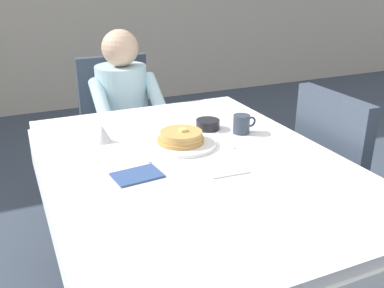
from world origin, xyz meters
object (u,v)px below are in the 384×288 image
(diner_person, at_px, (125,107))
(plate_breakfast, at_px, (183,144))
(knife_right_of_plate, at_px, (225,140))
(syrup_pitcher, at_px, (102,134))
(spoon_near_edge, at_px, (232,175))
(chair_diner, at_px, (119,122))
(dining_table_main, at_px, (195,181))
(bowl_butter, at_px, (208,124))
(cup_coffee, at_px, (242,124))
(chair_right_side, at_px, (342,174))
(fork_left_of_plate, at_px, (142,154))
(breakfast_stack, at_px, (181,137))

(diner_person, bearing_deg, plate_breakfast, 91.05)
(diner_person, xyz_separation_m, knife_right_of_plate, (0.21, -0.88, 0.07))
(diner_person, relative_size, syrup_pitcher, 14.00)
(knife_right_of_plate, bearing_deg, spoon_near_edge, 162.43)
(chair_diner, distance_m, diner_person, 0.21)
(dining_table_main, distance_m, chair_diner, 1.18)
(bowl_butter, relative_size, spoon_near_edge, 0.73)
(chair_diner, height_order, syrup_pitcher, chair_diner)
(cup_coffee, distance_m, knife_right_of_plate, 0.13)
(chair_right_side, xyz_separation_m, knife_right_of_plate, (-0.56, 0.14, 0.21))
(dining_table_main, height_order, cup_coffee, cup_coffee)
(plate_breakfast, relative_size, bowl_butter, 2.55)
(diner_person, distance_m, plate_breakfast, 0.86)
(fork_left_of_plate, xyz_separation_m, knife_right_of_plate, (0.38, 0.00, 0.00))
(breakfast_stack, bearing_deg, plate_breakfast, -33.46)
(chair_right_side, height_order, plate_breakfast, chair_right_side)
(cup_coffee, xyz_separation_m, knife_right_of_plate, (-0.11, -0.05, -0.04))
(fork_left_of_plate, bearing_deg, spoon_near_edge, -145.44)
(bowl_butter, height_order, syrup_pitcher, syrup_pitcher)
(syrup_pitcher, relative_size, knife_right_of_plate, 0.40)
(breakfast_stack, relative_size, fork_left_of_plate, 1.10)
(cup_coffee, bearing_deg, chair_right_side, -22.99)
(plate_breakfast, bearing_deg, dining_table_main, -96.16)
(breakfast_stack, relative_size, knife_right_of_plate, 0.99)
(dining_table_main, relative_size, bowl_butter, 13.85)
(plate_breakfast, xyz_separation_m, syrup_pitcher, (-0.30, 0.18, 0.03))
(dining_table_main, height_order, diner_person, diner_person)
(diner_person, height_order, fork_left_of_plate, diner_person)
(chair_right_side, bearing_deg, fork_left_of_plate, -98.31)
(breakfast_stack, bearing_deg, fork_left_of_plate, -172.37)
(dining_table_main, relative_size, syrup_pitcher, 19.05)
(fork_left_of_plate, bearing_deg, cup_coffee, -86.70)
(diner_person, relative_size, fork_left_of_plate, 6.22)
(syrup_pitcher, height_order, knife_right_of_plate, syrup_pitcher)
(diner_person, bearing_deg, dining_table_main, 89.93)
(chair_right_side, bearing_deg, chair_diner, -146.67)
(cup_coffee, height_order, syrup_pitcher, cup_coffee)
(knife_right_of_plate, xyz_separation_m, spoon_near_edge, (-0.14, -0.31, 0.00))
(spoon_near_edge, bearing_deg, diner_person, 97.00)
(spoon_near_edge, bearing_deg, plate_breakfast, 102.30)
(spoon_near_edge, bearing_deg, fork_left_of_plate, 131.33)
(chair_diner, bearing_deg, spoon_near_edge, 92.77)
(plate_breakfast, relative_size, breakfast_stack, 1.42)
(knife_right_of_plate, bearing_deg, plate_breakfast, 90.69)
(cup_coffee, distance_m, fork_left_of_plate, 0.50)
(knife_right_of_plate, bearing_deg, cup_coffee, -57.84)
(chair_right_side, xyz_separation_m, breakfast_stack, (-0.76, 0.16, 0.25))
(bowl_butter, bearing_deg, dining_table_main, -123.91)
(cup_coffee, bearing_deg, syrup_pitcher, 165.98)
(bowl_butter, bearing_deg, plate_breakfast, -142.34)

